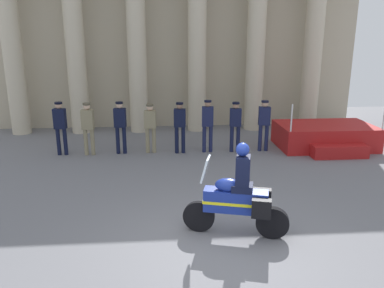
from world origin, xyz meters
name	(u,v)px	position (x,y,z in m)	size (l,w,h in m)	color
ground_plane	(221,247)	(0.00, 0.00, 0.00)	(28.00, 28.00, 0.00)	slate
colonnade_backdrop	(167,36)	(-0.79, 9.85, 3.80)	(16.12, 1.59, 7.02)	#B6AB91
reviewing_stand	(325,137)	(4.66, 6.33, 0.39)	(3.27, 2.50, 1.71)	#A51919
officer_in_row_0	(60,124)	(-4.36, 6.18, 1.04)	(0.40, 0.26, 1.77)	black
officer_in_row_1	(88,125)	(-3.46, 6.10, 1.02)	(0.40, 0.26, 1.73)	#847A5B
officer_in_row_2	(120,123)	(-2.43, 6.18, 1.03)	(0.40, 0.26, 1.75)	black
officer_in_row_3	(150,124)	(-1.45, 6.21, 0.98)	(0.40, 0.26, 1.65)	#847A5B
officer_in_row_4	(180,123)	(-0.47, 6.08, 1.02)	(0.40, 0.26, 1.72)	black
officer_in_row_5	(208,122)	(0.46, 6.13, 1.05)	(0.40, 0.26, 1.77)	#191E42
officer_in_row_6	(235,123)	(1.39, 6.10, 1.01)	(0.40, 0.26, 1.70)	#141938
officer_in_row_7	(264,121)	(2.38, 6.11, 1.03)	(0.40, 0.26, 1.74)	#191E42
motorcycle_with_rider	(239,198)	(0.41, 0.46, 0.79)	(2.05, 0.89, 1.90)	black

